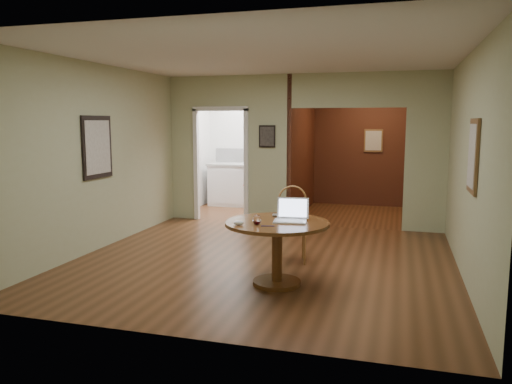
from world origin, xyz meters
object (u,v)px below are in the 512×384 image
(dining_table, at_px, (277,238))
(closed_laptop, at_px, (285,216))
(chair, at_px, (292,219))
(open_laptop, at_px, (291,215))

(dining_table, xyz_separation_m, closed_laptop, (0.02, 0.29, 0.20))
(dining_table, relative_size, chair, 1.17)
(chair, relative_size, closed_laptop, 3.44)
(chair, height_order, open_laptop, chair)
(open_laptop, relative_size, closed_laptop, 1.33)
(dining_table, relative_size, closed_laptop, 4.03)
(dining_table, height_order, chair, chair)
(open_laptop, bearing_deg, chair, 94.02)
(chair, xyz_separation_m, closed_laptop, (0.06, -0.76, 0.19))
(chair, distance_m, open_laptop, 1.02)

